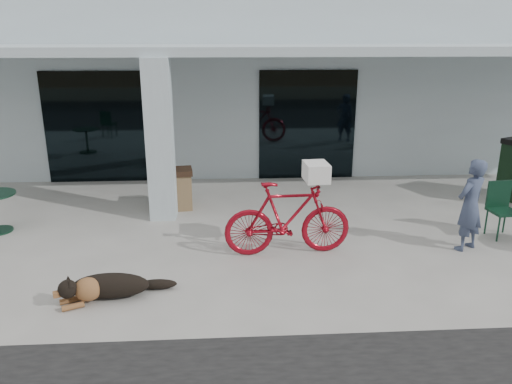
{
  "coord_description": "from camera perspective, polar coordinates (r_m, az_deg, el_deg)",
  "views": [
    {
      "loc": [
        -0.24,
        -7.24,
        3.54
      ],
      "look_at": [
        0.26,
        0.7,
        1.0
      ],
      "focal_mm": 35.0,
      "sensor_mm": 36.0,
      "label": 1
    }
  ],
  "objects": [
    {
      "name": "dog",
      "position": [
        7.35,
        -16.27,
        -10.08
      ],
      "size": [
        1.29,
        0.89,
        0.41
      ],
      "primitive_type": null,
      "rotation": [
        0.0,
        0.0,
        0.43
      ],
      "color": "black",
      "rests_on": "ground"
    },
    {
      "name": "bicycle",
      "position": [
        8.24,
        3.65,
        -3.01
      ],
      "size": [
        2.13,
        0.71,
        1.26
      ],
      "primitive_type": "imported",
      "rotation": [
        0.0,
        0.0,
        1.63
      ],
      "color": "maroon",
      "rests_on": "ground"
    },
    {
      "name": "storefront_glass_right",
      "position": [
        12.59,
        5.86,
        7.58
      ],
      "size": [
        2.4,
        0.06,
        2.7
      ],
      "primitive_type": "cube",
      "color": "black",
      "rests_on": "ground"
    },
    {
      "name": "overhang",
      "position": [
        10.85,
        -2.4,
        15.94
      ],
      "size": [
        22.0,
        2.8,
        0.18
      ],
      "primitive_type": "cube",
      "color": "silver",
      "rests_on": "column"
    },
    {
      "name": "storefront_glass_left",
      "position": [
        12.77,
        -17.05,
        7.05
      ],
      "size": [
        2.8,
        0.06,
        2.7
      ],
      "primitive_type": "cube",
      "color": "black",
      "rests_on": "ground"
    },
    {
      "name": "column",
      "position": [
        9.83,
        -10.92,
        5.75
      ],
      "size": [
        0.5,
        0.5,
        3.12
      ],
      "primitive_type": "cube",
      "color": "silver",
      "rests_on": "ground"
    },
    {
      "name": "cafe_chair_far_a",
      "position": [
        9.99,
        26.45,
        -1.93
      ],
      "size": [
        0.5,
        0.54,
        1.01
      ],
      "primitive_type": null,
      "rotation": [
        0.0,
        0.0,
        0.09
      ],
      "color": "#133826",
      "rests_on": "ground"
    },
    {
      "name": "person",
      "position": [
        9.09,
        23.29,
        -1.39
      ],
      "size": [
        0.69,
        0.62,
        1.59
      ],
      "primitive_type": "imported",
      "rotation": [
        0.0,
        0.0,
        3.68
      ],
      "color": "#38435E",
      "rests_on": "ground"
    },
    {
      "name": "cup_near_dog",
      "position": [
        7.83,
        -18.36,
        -9.73
      ],
      "size": [
        0.09,
        0.09,
        0.11
      ],
      "primitive_type": "cylinder",
      "rotation": [
        0.0,
        0.0,
        0.05
      ],
      "color": "white",
      "rests_on": "ground"
    },
    {
      "name": "laundry_basket",
      "position": [
        8.09,
        6.89,
        2.31
      ],
      "size": [
        0.4,
        0.52,
        0.3
      ],
      "primitive_type": "cube",
      "rotation": [
        0.0,
        0.0,
        1.63
      ],
      "color": "white",
      "rests_on": "bicycle"
    },
    {
      "name": "ground",
      "position": [
        8.07,
        -1.53,
        -8.34
      ],
      "size": [
        80.0,
        80.0,
        0.0
      ],
      "primitive_type": "plane",
      "color": "#A9A79F",
      "rests_on": "ground"
    },
    {
      "name": "building",
      "position": [
        15.8,
        -2.76,
        12.99
      ],
      "size": [
        22.0,
        7.0,
        4.5
      ],
      "primitive_type": "cube",
      "color": "silver",
      "rests_on": "ground"
    },
    {
      "name": "trash_receptacle",
      "position": [
        10.56,
        -8.63,
        0.37
      ],
      "size": [
        0.57,
        0.57,
        0.86
      ],
      "primitive_type": null,
      "rotation": [
        0.0,
        0.0,
        0.12
      ],
      "color": "brown",
      "rests_on": "ground"
    }
  ]
}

